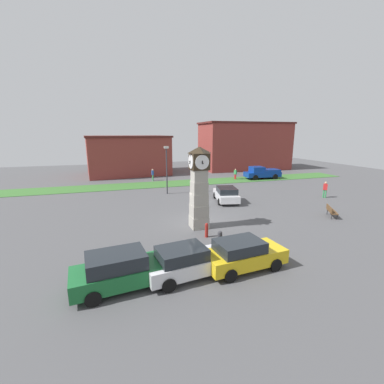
{
  "coord_description": "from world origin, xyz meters",
  "views": [
    {
      "loc": [
        -6.2,
        -17.73,
        6.61
      ],
      "look_at": [
        -0.22,
        1.52,
        2.0
      ],
      "focal_mm": 24.0,
      "sensor_mm": 36.0,
      "label": 1
    }
  ],
  "objects_px": {
    "pickup_truck": "(262,173)",
    "bollard_far_row": "(220,238)",
    "car_navy_sedan": "(122,270)",
    "car_by_building": "(243,254)",
    "street_lamp_near_road": "(167,166)",
    "pedestrian_crossing_lot": "(235,173)",
    "pedestrian_by_cars": "(153,174)",
    "bollard_mid_row": "(223,247)",
    "car_near_tower": "(186,262)",
    "clock_tower": "(199,188)",
    "bollard_end_row": "(207,230)",
    "bench": "(331,211)",
    "pedestrian_near_bench": "(325,189)",
    "bollard_near_tower": "(238,259)",
    "car_far_lot": "(226,194)"
  },
  "relations": [
    {
      "from": "car_near_tower",
      "to": "pedestrian_crossing_lot",
      "type": "bearing_deg",
      "value": 58.53
    },
    {
      "from": "bollard_end_row",
      "to": "pickup_truck",
      "type": "xyz_separation_m",
      "value": [
        15.58,
        18.19,
        0.44
      ]
    },
    {
      "from": "pedestrian_by_cars",
      "to": "bollard_far_row",
      "type": "bearing_deg",
      "value": -88.9
    },
    {
      "from": "bollard_end_row",
      "to": "pedestrian_by_cars",
      "type": "distance_m",
      "value": 21.59
    },
    {
      "from": "bollard_near_tower",
      "to": "bollard_end_row",
      "type": "bearing_deg",
      "value": 91.48
    },
    {
      "from": "bollard_far_row",
      "to": "bench",
      "type": "relative_size",
      "value": 0.59
    },
    {
      "from": "pedestrian_near_bench",
      "to": "bollard_far_row",
      "type": "bearing_deg",
      "value": -153.13
    },
    {
      "from": "car_near_tower",
      "to": "street_lamp_near_road",
      "type": "xyz_separation_m",
      "value": [
        2.68,
        17.06,
        2.35
      ]
    },
    {
      "from": "bollard_end_row",
      "to": "street_lamp_near_road",
      "type": "bearing_deg",
      "value": 89.54
    },
    {
      "from": "car_by_building",
      "to": "pedestrian_by_cars",
      "type": "xyz_separation_m",
      "value": [
        -0.49,
        25.85,
        0.18
      ]
    },
    {
      "from": "car_near_tower",
      "to": "car_navy_sedan",
      "type": "bearing_deg",
      "value": 179.55
    },
    {
      "from": "clock_tower",
      "to": "bollard_end_row",
      "type": "bearing_deg",
      "value": -92.97
    },
    {
      "from": "bollard_mid_row",
      "to": "car_by_building",
      "type": "xyz_separation_m",
      "value": [
        0.37,
        -1.55,
        0.26
      ]
    },
    {
      "from": "car_navy_sedan",
      "to": "car_near_tower",
      "type": "height_order",
      "value": "car_navy_sedan"
    },
    {
      "from": "car_near_tower",
      "to": "pickup_truck",
      "type": "xyz_separation_m",
      "value": [
        18.16,
        22.35,
        0.17
      ]
    },
    {
      "from": "bollard_mid_row",
      "to": "car_near_tower",
      "type": "relative_size",
      "value": 0.24
    },
    {
      "from": "pedestrian_crossing_lot",
      "to": "bollard_near_tower",
      "type": "bearing_deg",
      "value": -116.3
    },
    {
      "from": "bollard_mid_row",
      "to": "car_near_tower",
      "type": "height_order",
      "value": "car_near_tower"
    },
    {
      "from": "pickup_truck",
      "to": "pedestrian_by_cars",
      "type": "height_order",
      "value": "pickup_truck"
    },
    {
      "from": "bollard_near_tower",
      "to": "car_navy_sedan",
      "type": "xyz_separation_m",
      "value": [
        -5.57,
        0.09,
        0.3
      ]
    },
    {
      "from": "car_far_lot",
      "to": "car_near_tower",
      "type": "bearing_deg",
      "value": -122.25
    },
    {
      "from": "car_near_tower",
      "to": "bench",
      "type": "xyz_separation_m",
      "value": [
        13.66,
        5.07,
        -0.24
      ]
    },
    {
      "from": "clock_tower",
      "to": "car_by_building",
      "type": "xyz_separation_m",
      "value": [
        0.23,
        -6.11,
        -2.14
      ]
    },
    {
      "from": "street_lamp_near_road",
      "to": "bollard_end_row",
      "type": "bearing_deg",
      "value": -90.46
    },
    {
      "from": "car_near_tower",
      "to": "pedestrian_crossing_lot",
      "type": "height_order",
      "value": "pedestrian_crossing_lot"
    },
    {
      "from": "bollard_near_tower",
      "to": "pickup_truck",
      "type": "distance_m",
      "value": 27.23
    },
    {
      "from": "car_navy_sedan",
      "to": "pickup_truck",
      "type": "distance_m",
      "value": 30.67
    },
    {
      "from": "bollard_far_row",
      "to": "car_near_tower",
      "type": "height_order",
      "value": "car_near_tower"
    },
    {
      "from": "clock_tower",
      "to": "bollard_near_tower",
      "type": "relative_size",
      "value": 5.61
    },
    {
      "from": "clock_tower",
      "to": "pedestrian_by_cars",
      "type": "bearing_deg",
      "value": 90.76
    },
    {
      "from": "car_navy_sedan",
      "to": "car_far_lot",
      "type": "xyz_separation_m",
      "value": [
        10.43,
        11.96,
        -0.06
      ]
    },
    {
      "from": "bollard_near_tower",
      "to": "car_far_lot",
      "type": "relative_size",
      "value": 0.23
    },
    {
      "from": "pickup_truck",
      "to": "pedestrian_crossing_lot",
      "type": "relative_size",
      "value": 3.44
    },
    {
      "from": "car_navy_sedan",
      "to": "street_lamp_near_road",
      "type": "xyz_separation_m",
      "value": [
        5.56,
        17.04,
        2.29
      ]
    },
    {
      "from": "pedestrian_crossing_lot",
      "to": "car_far_lot",
      "type": "bearing_deg",
      "value": -120.62
    },
    {
      "from": "car_by_building",
      "to": "street_lamp_near_road",
      "type": "bearing_deg",
      "value": 90.74
    },
    {
      "from": "bollard_end_row",
      "to": "bench",
      "type": "distance_m",
      "value": 11.12
    },
    {
      "from": "car_by_building",
      "to": "bench",
      "type": "xyz_separation_m",
      "value": [
        10.76,
        5.18,
        -0.25
      ]
    },
    {
      "from": "clock_tower",
      "to": "car_near_tower",
      "type": "xyz_separation_m",
      "value": [
        -2.68,
        -6.0,
        -2.16
      ]
    },
    {
      "from": "pickup_truck",
      "to": "bollard_far_row",
      "type": "bearing_deg",
      "value": -127.8
    },
    {
      "from": "bench",
      "to": "bollard_mid_row",
      "type": "bearing_deg",
      "value": -161.94
    },
    {
      "from": "bollard_mid_row",
      "to": "street_lamp_near_road",
      "type": "distance_m",
      "value": 15.84
    },
    {
      "from": "car_navy_sedan",
      "to": "car_by_building",
      "type": "bearing_deg",
      "value": -1.33
    },
    {
      "from": "car_by_building",
      "to": "pedestrian_by_cars",
      "type": "height_order",
      "value": "pedestrian_by_cars"
    },
    {
      "from": "car_near_tower",
      "to": "bollard_far_row",
      "type": "bearing_deg",
      "value": 42.56
    },
    {
      "from": "car_far_lot",
      "to": "pickup_truck",
      "type": "relative_size",
      "value": 0.83
    },
    {
      "from": "bollard_end_row",
      "to": "pickup_truck",
      "type": "bearing_deg",
      "value": 49.43
    },
    {
      "from": "clock_tower",
      "to": "pedestrian_near_bench",
      "type": "height_order",
      "value": "clock_tower"
    },
    {
      "from": "bollard_near_tower",
      "to": "car_by_building",
      "type": "distance_m",
      "value": 0.34
    },
    {
      "from": "car_by_building",
      "to": "car_far_lot",
      "type": "xyz_separation_m",
      "value": [
        4.65,
        12.09,
        -0.02
      ]
    }
  ]
}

